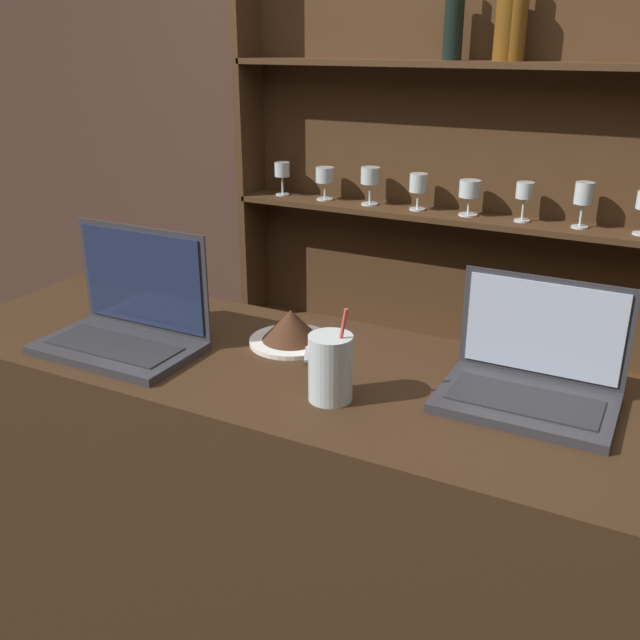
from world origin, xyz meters
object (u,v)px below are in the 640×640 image
at_px(laptop_far, 532,375).
at_px(cake_plate, 291,329).
at_px(water_glass, 331,368).
at_px(laptop_near, 128,320).

height_order(laptop_far, cake_plate, laptop_far).
relative_size(laptop_far, water_glass, 1.69).
bearing_deg(laptop_near, water_glass, -2.29).
xyz_separation_m(laptop_far, cake_plate, (-0.53, 0.02, -0.01)).
xyz_separation_m(laptop_near, cake_plate, (0.31, 0.17, -0.03)).
distance_m(cake_plate, water_glass, 0.27).
relative_size(laptop_near, laptop_far, 1.10).
distance_m(laptop_far, water_glass, 0.37).
bearing_deg(cake_plate, laptop_far, -2.22).
bearing_deg(laptop_far, laptop_near, -169.67).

